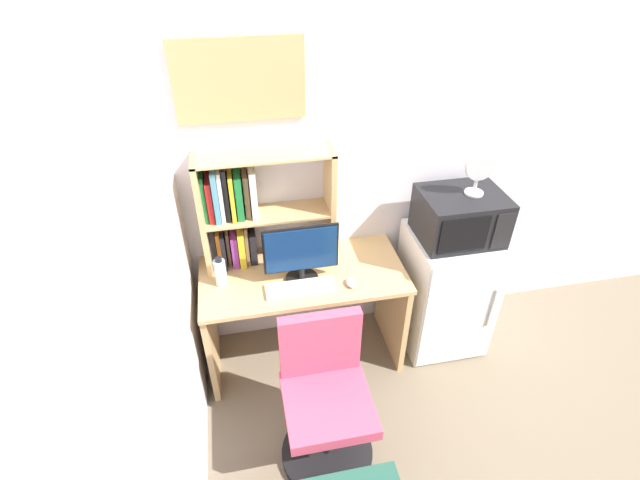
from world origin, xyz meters
TOP-DOWN VIEW (x-y plane):
  - wall_back at (0.40, 0.02)m, footprint 6.40×0.04m
  - wall_left at (-1.62, -1.60)m, footprint 0.04×4.40m
  - desk at (-0.93, -0.30)m, footprint 1.24×0.59m
  - hutch_bookshelf at (-1.23, -0.10)m, footprint 0.78×0.23m
  - monitor at (-0.95, -0.36)m, footprint 0.43×0.20m
  - keyboard at (-0.97, -0.44)m, footprint 0.40×0.13m
  - computer_mouse at (-0.68, -0.46)m, footprint 0.06×0.09m
  - water_bottle at (-1.41, -0.30)m, footprint 0.07×0.07m
  - mini_fridge at (0.03, -0.30)m, footprint 0.53×0.54m
  - microwave at (0.03, -0.30)m, footprint 0.49×0.40m
  - desk_fan at (0.09, -0.30)m, footprint 0.18×0.11m
  - desk_chair at (-0.93, -0.98)m, footprint 0.51×0.51m
  - wall_corkboard at (-1.19, -0.01)m, footprint 0.68×0.02m

SIDE VIEW (x-z plane):
  - desk_chair at x=-0.93m, z-range -0.05..0.84m
  - mini_fridge at x=0.03m, z-range 0.00..0.87m
  - desk at x=-0.93m, z-range 0.14..0.88m
  - keyboard at x=-0.97m, z-range 0.74..0.76m
  - computer_mouse at x=-0.68m, z-range 0.74..0.77m
  - water_bottle at x=-1.41m, z-range 0.73..0.92m
  - monitor at x=-0.95m, z-range 0.75..1.12m
  - microwave at x=0.03m, z-range 0.87..1.17m
  - hutch_bookshelf at x=-1.23m, z-range 0.74..1.45m
  - wall_back at x=0.40m, z-range 0.00..2.60m
  - wall_left at x=-1.62m, z-range 0.00..2.60m
  - desk_fan at x=0.09m, z-range 1.19..1.47m
  - wall_corkboard at x=-1.19m, z-range 1.60..2.03m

